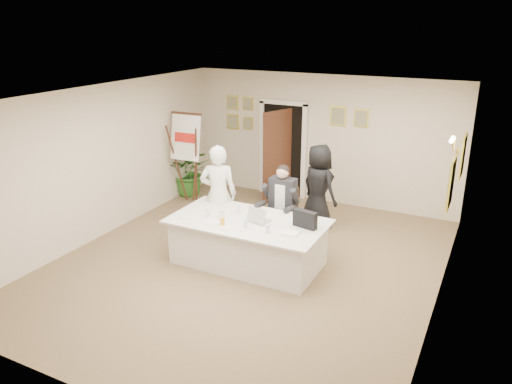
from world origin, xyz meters
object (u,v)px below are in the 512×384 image
at_px(standing_woman, 319,187).
at_px(oj_glass, 223,222).
at_px(seated_man, 281,205).
at_px(steel_jug, 222,215).
at_px(flip_chart, 189,163).
at_px(standing_man, 218,194).
at_px(laptop, 260,213).
at_px(paper_stack, 289,233).
at_px(potted_palm, 190,172).
at_px(conference_table, 248,242).
at_px(laptop_bag, 305,219).

distance_m(standing_woman, oj_glass, 2.47).
relative_size(seated_man, oj_glass, 11.45).
bearing_deg(steel_jug, flip_chart, 134.09).
bearing_deg(standing_man, laptop, 131.78).
distance_m(seated_man, paper_stack, 1.36).
relative_size(flip_chart, standing_man, 1.10).
relative_size(seated_man, potted_palm, 1.35).
bearing_deg(seated_man, laptop, -95.73).
bearing_deg(paper_stack, standing_woman, 98.33).
bearing_deg(laptop, potted_palm, 154.23).
bearing_deg(seated_man, potted_palm, 146.35).
distance_m(conference_table, potted_palm, 3.74).
distance_m(standing_woman, paper_stack, 2.20).
distance_m(potted_palm, laptop, 3.84).
relative_size(standing_man, oj_glass, 13.93).
height_order(conference_table, laptop, laptop).
relative_size(conference_table, paper_stack, 8.78).
xyz_separation_m(flip_chart, oj_glass, (2.26, -2.43, -0.08)).
distance_m(flip_chart, paper_stack, 4.03).
height_order(seated_man, potted_palm, seated_man).
height_order(conference_table, laptop_bag, laptop_bag).
xyz_separation_m(flip_chart, potted_palm, (-0.28, 0.42, -0.37)).
height_order(laptop, oj_glass, laptop).
relative_size(standing_man, laptop, 4.95).
relative_size(flip_chart, laptop_bag, 4.95).
relative_size(laptop, steel_jug, 3.33).
height_order(standing_man, laptop_bag, standing_man).
distance_m(standing_man, laptop_bag, 1.89).
bearing_deg(standing_man, seated_man, 178.05).
bearing_deg(steel_jug, potted_palm, 132.57).
bearing_deg(laptop_bag, seated_man, 144.45).
xyz_separation_m(standing_woman, laptop, (-0.32, -1.90, 0.08)).
height_order(potted_palm, steel_jug, potted_palm).
bearing_deg(laptop_bag, standing_man, 178.62).
distance_m(standing_woman, laptop, 1.93).
relative_size(laptop, oj_glass, 2.82).
bearing_deg(potted_palm, standing_woman, -8.62).
bearing_deg(potted_palm, flip_chart, -56.47).
xyz_separation_m(standing_woman, laptop_bag, (0.44, -1.83, 0.08)).
relative_size(potted_palm, paper_stack, 3.78).
bearing_deg(flip_chart, standing_woman, -1.47).
xyz_separation_m(potted_palm, steel_jug, (2.37, -2.58, 0.28)).
bearing_deg(standing_man, flip_chart, -65.69).
distance_m(seated_man, laptop, 0.93).
height_order(potted_palm, paper_stack, potted_palm).
relative_size(flip_chart, steel_jug, 18.03).
relative_size(standing_man, steel_jug, 16.46).
xyz_separation_m(potted_palm, laptop, (2.98, -2.40, 0.36)).
bearing_deg(paper_stack, flip_chart, 146.02).
bearing_deg(standing_man, potted_palm, -68.32).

